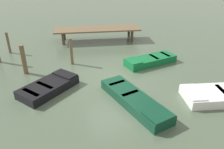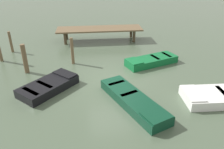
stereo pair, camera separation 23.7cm
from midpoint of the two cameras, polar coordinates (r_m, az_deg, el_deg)
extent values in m
plane|color=#475642|center=(11.27, -0.60, -1.59)|extent=(80.00, 80.00, 0.00)
cube|color=brown|center=(16.90, -4.17, 11.56)|extent=(6.32, 1.80, 0.10)
cylinder|color=#473927|center=(17.91, 3.94, 10.89)|extent=(0.20, 0.20, 0.85)
cylinder|color=#473927|center=(16.82, 4.74, 9.77)|extent=(0.20, 0.20, 0.85)
cylinder|color=#473927|center=(17.63, -12.56, 10.04)|extent=(0.20, 0.20, 0.85)
cylinder|color=#473927|center=(16.51, -12.81, 8.86)|extent=(0.20, 0.20, 0.85)
cube|color=#0C3823|center=(9.43, 4.93, -6.55)|extent=(2.42, 3.93, 0.40)
cube|color=maroon|center=(9.35, 4.97, -5.83)|extent=(1.99, 3.32, 0.04)
cube|color=#0C3823|center=(8.37, 11.03, -9.98)|extent=(1.19, 1.14, 0.06)
cube|color=maroon|center=(9.53, 3.97, -4.84)|extent=(0.84, 0.50, 0.04)
cube|color=maroon|center=(10.28, 0.63, -2.20)|extent=(0.84, 0.50, 0.04)
cube|color=silver|center=(10.69, 24.81, -4.86)|extent=(2.97, 1.65, 0.40)
cube|color=#334772|center=(10.62, 24.95, -4.22)|extent=(2.52, 1.30, 0.04)
cube|color=silver|center=(10.07, 19.48, -4.28)|extent=(0.71, 1.37, 0.06)
cube|color=navy|center=(10.71, 26.00, -3.94)|extent=(0.27, 1.17, 0.04)
cube|color=black|center=(10.77, -16.54, -3.07)|extent=(2.83, 2.88, 0.40)
cube|color=gray|center=(10.70, -16.64, -2.42)|extent=(2.34, 2.38, 0.04)
cube|color=black|center=(11.25, -12.61, 0.13)|extent=(1.27, 1.25, 0.06)
cube|color=#776E5D|center=(10.58, -17.50, -2.67)|extent=(0.88, 0.86, 0.04)
cube|color=#776E5D|center=(10.22, -20.72, -4.33)|extent=(0.88, 0.86, 0.04)
cube|color=#0F602D|center=(13.24, 9.33, 3.56)|extent=(3.26, 2.01, 0.40)
cube|color=orange|center=(13.19, 9.37, 4.12)|extent=(2.75, 1.64, 0.04)
cube|color=#0F602D|center=(12.50, 4.97, 3.53)|extent=(0.95, 1.12, 0.06)
cube|color=#B06E1E|center=(13.31, 10.18, 4.45)|extent=(0.46, 0.85, 0.04)
cube|color=#B06E1E|center=(13.82, 12.99, 5.05)|extent=(0.46, 0.85, 0.04)
cylinder|color=brown|center=(12.60, -22.20, 3.54)|extent=(0.24, 0.24, 1.60)
cylinder|color=brown|center=(16.03, -25.43, 7.35)|extent=(0.17, 0.17, 1.38)
cylinder|color=brown|center=(13.05, -10.91, 5.84)|extent=(0.18, 0.18, 1.57)
camera|label=1|loc=(0.12, -90.61, -0.31)|focal=35.69mm
camera|label=2|loc=(0.12, 89.39, 0.31)|focal=35.69mm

